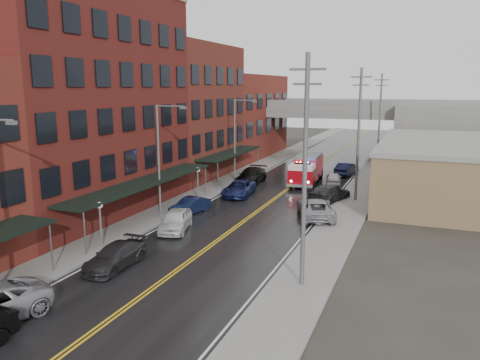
% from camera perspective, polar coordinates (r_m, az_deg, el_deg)
% --- Properties ---
extents(road, '(11.00, 160.00, 0.02)m').
position_cam_1_polar(road, '(41.10, 2.89, -3.30)').
color(road, black).
rests_on(road, ground).
extents(sidewalk_left, '(3.00, 160.00, 0.15)m').
position_cam_1_polar(sidewalk_left, '(43.89, -6.18, -2.32)').
color(sidewalk_left, slate).
rests_on(sidewalk_left, ground).
extents(sidewalk_right, '(3.00, 160.00, 0.15)m').
position_cam_1_polar(sidewalk_right, '(39.46, 13.01, -4.11)').
color(sidewalk_right, slate).
rests_on(sidewalk_right, ground).
extents(curb_left, '(0.30, 160.00, 0.15)m').
position_cam_1_polar(curb_left, '(43.16, -4.24, -2.51)').
color(curb_left, gray).
rests_on(curb_left, ground).
extents(curb_right, '(0.30, 160.00, 0.15)m').
position_cam_1_polar(curb_right, '(39.71, 10.65, -3.91)').
color(curb_right, gray).
rests_on(curb_right, ground).
extents(brick_building_b, '(9.00, 20.00, 18.00)m').
position_cam_1_polar(brick_building_b, '(40.23, -18.89, 8.76)').
color(brick_building_b, '#531B16').
rests_on(brick_building_b, ground).
extents(brick_building_c, '(9.00, 15.00, 15.00)m').
position_cam_1_polar(brick_building_c, '(54.82, -6.83, 8.24)').
color(brick_building_c, '#5C231B').
rests_on(brick_building_c, ground).
extents(brick_building_far, '(9.00, 20.00, 12.00)m').
position_cam_1_polar(brick_building_far, '(70.78, -0.03, 7.79)').
color(brick_building_far, maroon).
rests_on(brick_building_far, ground).
extents(tan_building, '(14.00, 22.00, 5.00)m').
position_cam_1_polar(tan_building, '(48.47, 25.18, 0.89)').
color(tan_building, olive).
rests_on(tan_building, ground).
extents(right_far_block, '(18.00, 30.00, 8.00)m').
position_cam_1_polar(right_far_block, '(78.15, 25.50, 5.56)').
color(right_far_block, slate).
rests_on(right_far_block, ground).
extents(awning_1, '(2.60, 18.00, 3.09)m').
position_cam_1_polar(awning_1, '(37.46, -11.50, -0.28)').
color(awning_1, black).
rests_on(awning_1, ground).
extents(awning_2, '(2.60, 13.00, 3.09)m').
position_cam_1_polar(awning_2, '(52.77, -1.14, 3.28)').
color(awning_2, black).
rests_on(awning_2, ground).
extents(globe_lamp_1, '(0.44, 0.44, 3.12)m').
position_cam_1_polar(globe_lamp_1, '(31.46, -16.70, -4.02)').
color(globe_lamp_1, '#59595B').
rests_on(globe_lamp_1, ground).
extents(globe_lamp_2, '(0.44, 0.44, 3.12)m').
position_cam_1_polar(globe_lamp_2, '(43.01, -5.18, 0.47)').
color(globe_lamp_2, '#59595B').
rests_on(globe_lamp_2, ground).
extents(street_lamp_1, '(2.64, 0.22, 9.00)m').
position_cam_1_polar(street_lamp_1, '(37.43, -9.59, 3.19)').
color(street_lamp_1, '#59595B').
rests_on(street_lamp_1, ground).
extents(street_lamp_2, '(2.64, 0.22, 9.00)m').
position_cam_1_polar(street_lamp_2, '(51.69, -0.40, 5.57)').
color(street_lamp_2, '#59595B').
rests_on(street_lamp_2, ground).
extents(utility_pole_0, '(1.80, 0.24, 12.00)m').
position_cam_1_polar(utility_pole_0, '(23.71, 7.91, 1.32)').
color(utility_pole_0, '#59595B').
rests_on(utility_pole_0, ground).
extents(utility_pole_1, '(1.80, 0.24, 12.00)m').
position_cam_1_polar(utility_pole_1, '(43.25, 14.26, 5.58)').
color(utility_pole_1, '#59595B').
rests_on(utility_pole_1, ground).
extents(utility_pole_2, '(1.80, 0.24, 12.00)m').
position_cam_1_polar(utility_pole_2, '(63.08, 16.66, 7.16)').
color(utility_pole_2, '#59595B').
rests_on(utility_pole_2, ground).
extents(overpass, '(40.00, 10.00, 7.50)m').
position_cam_1_polar(overpass, '(70.98, 11.32, 7.57)').
color(overpass, slate).
rests_on(overpass, ground).
extents(fire_truck, '(3.74, 8.31, 2.97)m').
position_cam_1_polar(fire_truck, '(51.22, 8.10, 1.36)').
color(fire_truck, '#99070F').
rests_on(fire_truck, ground).
extents(parked_car_left_3, '(1.95, 4.70, 1.36)m').
position_cam_1_polar(parked_car_left_3, '(28.52, -14.99, -8.96)').
color(parked_car_left_3, '#242427').
rests_on(parked_car_left_3, ground).
extents(parked_car_left_4, '(3.04, 4.94, 1.57)m').
position_cam_1_polar(parked_car_left_4, '(34.63, -7.87, -4.87)').
color(parked_car_left_4, silver).
rests_on(parked_car_left_4, ground).
extents(parked_car_left_5, '(2.26, 4.25, 1.33)m').
position_cam_1_polar(parked_car_left_5, '(39.02, -6.13, -3.15)').
color(parked_car_left_5, '#0E1632').
rests_on(parked_car_left_5, ground).
extents(parked_car_left_6, '(2.96, 5.44, 1.45)m').
position_cam_1_polar(parked_car_left_6, '(45.06, -0.14, -1.04)').
color(parked_car_left_6, navy).
rests_on(parked_car_left_6, ground).
extents(parked_car_left_7, '(2.52, 5.80, 1.66)m').
position_cam_1_polar(parked_car_left_7, '(50.80, 1.35, 0.50)').
color(parked_car_left_7, black).
rests_on(parked_car_left_7, ground).
extents(parked_car_right_0, '(4.36, 6.31, 1.60)m').
position_cam_1_polar(parked_car_right_0, '(37.94, 9.20, -3.44)').
color(parked_car_right_0, gray).
rests_on(parked_car_right_0, ground).
extents(parked_car_right_1, '(3.67, 5.77, 1.56)m').
position_cam_1_polar(parked_car_right_1, '(43.68, 10.81, -1.57)').
color(parked_car_right_1, '#28282B').
rests_on(parked_car_right_1, ground).
extents(parked_car_right_2, '(2.21, 4.13, 1.34)m').
position_cam_1_polar(parked_car_right_2, '(51.20, 11.32, 0.18)').
color(parked_car_right_2, silver).
rests_on(parked_car_right_2, ground).
extents(parked_car_right_3, '(2.34, 4.81, 1.52)m').
position_cam_1_polar(parked_car_right_3, '(56.94, 12.86, 1.32)').
color(parked_car_right_3, black).
rests_on(parked_car_right_3, ground).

